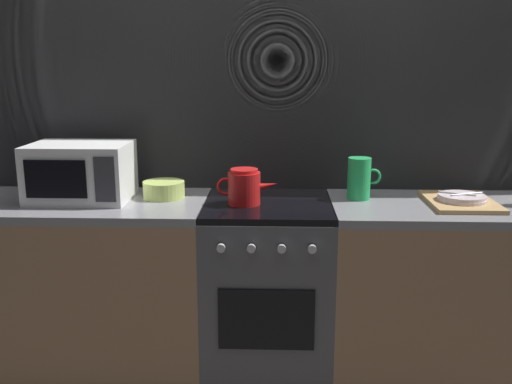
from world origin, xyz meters
The scene contains 10 objects.
ground_plane centered at (0.00, 0.00, 0.00)m, with size 8.00×8.00×0.00m, color #47423D.
back_wall centered at (0.00, 0.32, 1.20)m, with size 3.60×0.05×2.40m.
counter_left centered at (-0.90, 0.00, 0.45)m, with size 1.20×0.60×0.90m.
stove_unit centered at (0.00, 0.00, 0.45)m, with size 0.60×0.63×0.90m.
counter_right centered at (0.90, 0.00, 0.45)m, with size 1.20×0.60×0.90m.
microwave centered at (-0.89, 0.02, 1.04)m, with size 0.46×0.35×0.27m.
kettle centered at (-0.11, -0.04, 0.98)m, with size 0.28×0.15×0.17m.
mixing_bowl centered at (-0.51, 0.08, 0.94)m, with size 0.20×0.20×0.08m, color #B7D166.
pitcher centered at (0.44, 0.09, 1.00)m, with size 0.16×0.11×0.20m.
dish_pile centered at (0.89, 0.00, 0.92)m, with size 0.30×0.40×0.06m.
Camera 1 is at (0.04, -2.59, 1.55)m, focal length 40.04 mm.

